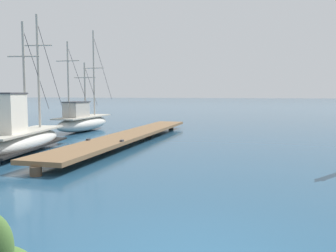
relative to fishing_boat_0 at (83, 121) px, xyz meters
name	(u,v)px	position (x,y,z in m)	size (l,w,h in m)	color
floating_dock	(132,135)	(5.18, -3.96, -0.34)	(2.25, 16.87, 0.53)	brown
fishing_boat_0	(83,121)	(0.00, 0.00, 0.00)	(2.01, 8.02, 6.96)	silver
fishing_boat_1	(22,137)	(2.07, -8.67, -0.02)	(2.80, 7.58, 6.18)	silver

